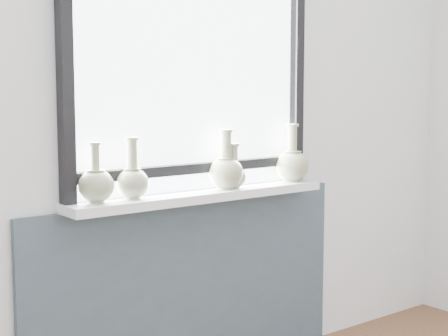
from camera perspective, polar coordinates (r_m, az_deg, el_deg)
back_wall at (r=3.13m, az=-2.95°, el=5.53°), size 3.60×0.02×2.60m
apron_panel at (r=3.24m, az=-2.54°, el=-10.05°), size 1.70×0.03×0.86m
windowsill at (r=3.09m, az=-1.83°, el=-2.32°), size 1.32×0.18×0.04m
window at (r=3.10m, az=-2.57°, el=8.13°), size 1.30×0.06×1.05m
vase_a at (r=2.81m, az=-10.62°, el=-1.31°), size 0.15×0.15×0.25m
vase_b at (r=2.89m, az=-7.62°, el=-0.97°), size 0.14×0.14×0.26m
vase_c at (r=3.14m, az=0.17°, el=-0.17°), size 0.16×0.16×0.27m
vase_d at (r=3.17m, az=0.82°, el=-0.50°), size 0.12×0.12×0.21m
vase_e at (r=3.42m, az=5.68°, el=0.36°), size 0.17×0.17×0.29m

